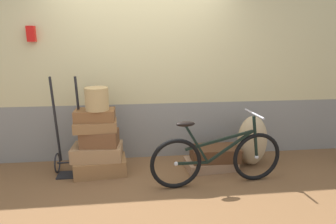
# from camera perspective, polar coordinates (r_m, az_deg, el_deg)

# --- Properties ---
(ground) EXTENTS (9.61, 5.20, 0.06)m
(ground) POSITION_cam_1_polar(r_m,az_deg,el_deg) (3.80, -4.52, -13.56)
(ground) COLOR brown
(station_building) EXTENTS (7.61, 0.74, 2.92)m
(station_building) POSITION_cam_1_polar(r_m,az_deg,el_deg) (4.23, -5.23, 10.38)
(station_building) COLOR gray
(station_building) RESTS_ON ground
(suitcase_0) EXTENTS (0.69, 0.46, 0.21)m
(suitcase_0) POSITION_cam_1_polar(r_m,az_deg,el_deg) (4.00, -13.09, -10.28)
(suitcase_0) COLOR olive
(suitcase_0) RESTS_ON ground
(suitcase_1) EXTENTS (0.65, 0.42, 0.18)m
(suitcase_1) POSITION_cam_1_polar(r_m,az_deg,el_deg) (3.95, -13.67, -7.58)
(suitcase_1) COLOR #9E754C
(suitcase_1) RESTS_ON suitcase_0
(suitcase_2) EXTENTS (0.49, 0.34, 0.20)m
(suitcase_2) POSITION_cam_1_polar(r_m,az_deg,el_deg) (3.86, -13.29, -5.03)
(suitcase_2) COLOR brown
(suitcase_2) RESTS_ON suitcase_1
(suitcase_3) EXTENTS (0.55, 0.35, 0.13)m
(suitcase_3) POSITION_cam_1_polar(r_m,az_deg,el_deg) (3.83, -14.04, -2.65)
(suitcase_3) COLOR olive
(suitcase_3) RESTS_ON suitcase_2
(suitcase_4) EXTENTS (0.50, 0.30, 0.15)m
(suitcase_4) POSITION_cam_1_polar(r_m,az_deg,el_deg) (3.82, -14.15, -0.59)
(suitcase_4) COLOR brown
(suitcase_4) RESTS_ON suitcase_3
(suitcase_5) EXTENTS (0.71, 0.46, 0.12)m
(suitcase_5) POSITION_cam_1_polar(r_m,az_deg,el_deg) (4.11, 8.33, -10.04)
(suitcase_5) COLOR #937051
(suitcase_5) RESTS_ON ground
(suitcase_6) EXTENTS (0.65, 0.37, 0.18)m
(suitcase_6) POSITION_cam_1_polar(r_m,az_deg,el_deg) (4.05, 9.19, -8.04)
(suitcase_6) COLOR #4C2D19
(suitcase_6) RESTS_ON suitcase_5
(wicker_basket) EXTENTS (0.29, 0.29, 0.29)m
(wicker_basket) POSITION_cam_1_polar(r_m,az_deg,el_deg) (3.74, -13.80, 2.52)
(wicker_basket) COLOR tan
(wicker_basket) RESTS_ON suitcase_4
(luggage_trolley) EXTENTS (0.38, 0.35, 1.29)m
(luggage_trolley) POSITION_cam_1_polar(r_m,az_deg,el_deg) (4.06, -18.71, -7.09)
(luggage_trolley) COLOR black
(luggage_trolley) RESTS_ON ground
(burlap_sack) EXTENTS (0.41, 0.35, 0.71)m
(burlap_sack) POSITION_cam_1_polar(r_m,az_deg,el_deg) (4.24, 16.19, -5.43)
(burlap_sack) COLOR tan
(burlap_sack) RESTS_ON ground
(bicycle) EXTENTS (1.65, 0.46, 0.88)m
(bicycle) POSITION_cam_1_polar(r_m,az_deg,el_deg) (3.59, 9.60, -8.92)
(bicycle) COLOR black
(bicycle) RESTS_ON ground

